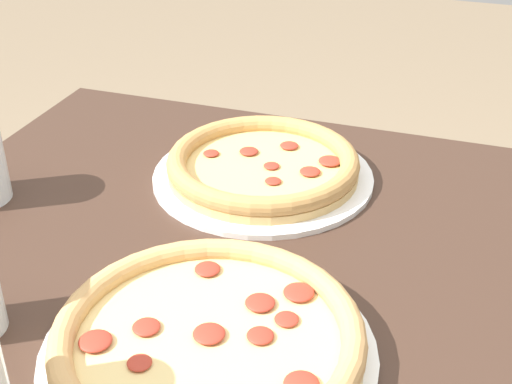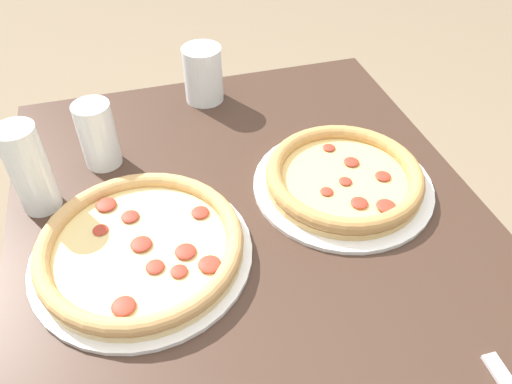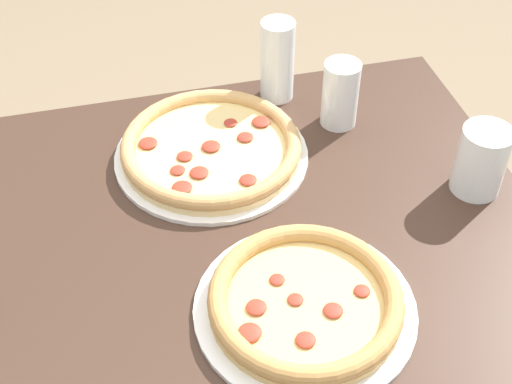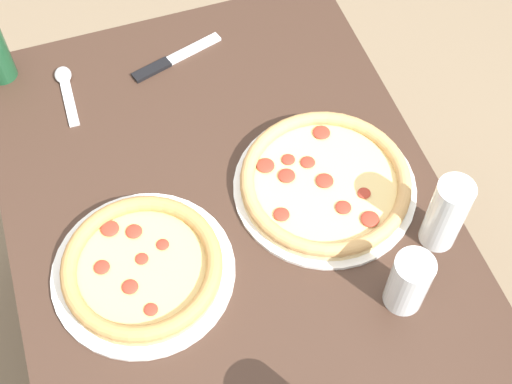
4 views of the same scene
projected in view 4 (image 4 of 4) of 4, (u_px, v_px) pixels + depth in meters
ground_plane at (236, 350)px, 1.92m from camera, size 8.00×8.00×0.00m
table at (232, 292)px, 1.61m from camera, size 1.02×0.78×0.74m
pizza_margherita at (142, 267)px, 1.21m from camera, size 0.32×0.32×0.04m
pizza_pepperoni at (325, 183)px, 1.30m from camera, size 0.34×0.34×0.04m
glass_iced_tea at (408, 283)px, 1.15m from camera, size 0.07×0.07×0.13m
glass_orange_juice at (445, 217)px, 1.20m from camera, size 0.06×0.06×0.16m
knife at (173, 59)px, 1.49m from camera, size 0.08×0.21×0.01m
spoon at (65, 85)px, 1.45m from camera, size 0.16×0.03×0.02m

